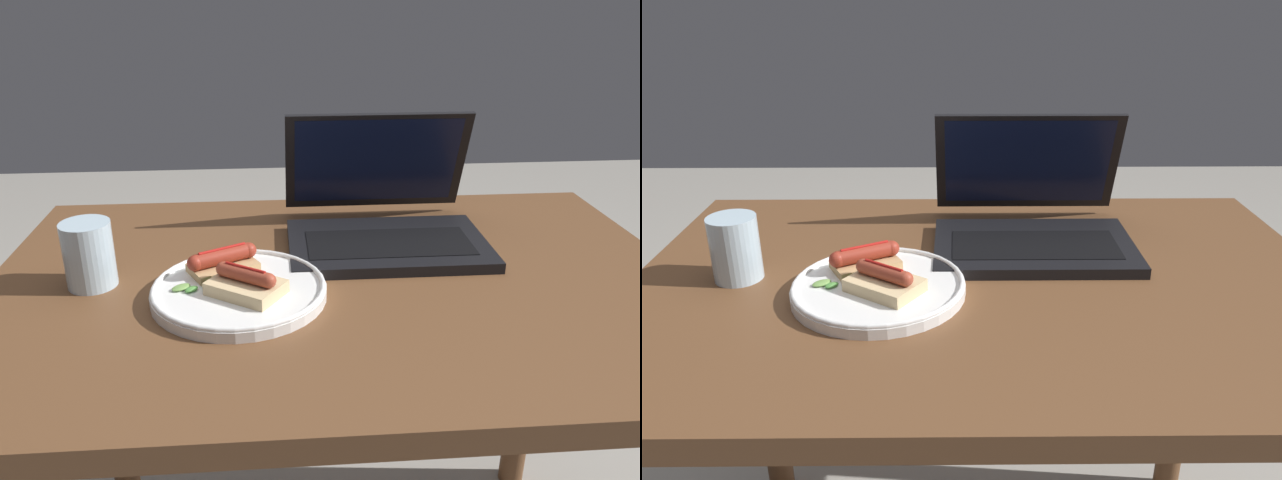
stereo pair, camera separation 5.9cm
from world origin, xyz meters
TOP-DOWN VIEW (x-y plane):
  - desk at (0.00, 0.00)m, footprint 1.08×0.72m
  - laptop at (0.09, 0.13)m, footprint 0.33×0.29m
  - plate at (-0.15, -0.06)m, footprint 0.25×0.25m
  - sausage_toast_left at (-0.18, -0.00)m, footprint 0.11×0.10m
  - sausage_toast_middle at (-0.14, -0.08)m, footprint 0.12×0.11m
  - salad_pile at (-0.20, -0.06)m, footprint 0.08×0.05m
  - drinking_glass at (-0.37, 0.00)m, footprint 0.07×0.07m

SIDE VIEW (x-z plane):
  - desk at x=0.00m, z-range 0.25..0.96m
  - plate at x=-0.15m, z-range 0.71..0.73m
  - salad_pile at x=-0.20m, z-range 0.72..0.73m
  - sausage_toast_middle at x=-0.14m, z-range 0.72..0.76m
  - sausage_toast_left at x=-0.18m, z-range 0.72..0.76m
  - laptop at x=0.09m, z-range 0.64..0.85m
  - drinking_glass at x=-0.37m, z-range 0.71..0.81m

